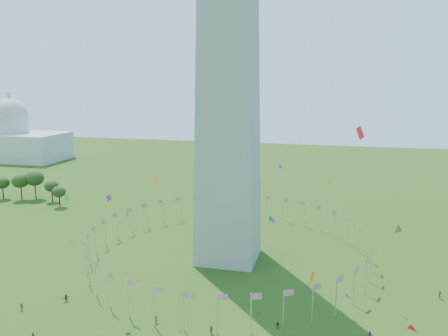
# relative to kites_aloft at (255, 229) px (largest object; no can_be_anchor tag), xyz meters

# --- Properties ---
(flag_ring) EXTENTS (80.24, 80.24, 9.00)m
(flag_ring) POSITION_rel_kites_aloft_xyz_m (-12.44, 27.15, -14.62)
(flag_ring) COLOR silver
(flag_ring) RESTS_ON ground
(capitol_building) EXTENTS (70.00, 35.00, 46.00)m
(capitol_building) POSITION_rel_kites_aloft_xyz_m (-192.44, 157.15, 3.88)
(capitol_building) COLOR beige
(capitol_building) RESTS_ON ground
(kites_aloft) EXTENTS (105.27, 61.86, 40.75)m
(kites_aloft) POSITION_rel_kites_aloft_xyz_m (0.00, 0.00, 0.00)
(kites_aloft) COLOR blue
(kites_aloft) RESTS_ON ground
(tree_line_west) EXTENTS (55.25, 15.61, 12.73)m
(tree_line_west) POSITION_rel_kites_aloft_xyz_m (-120.49, 68.09, -13.51)
(tree_line_west) COLOR #31501A
(tree_line_west) RESTS_ON ground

